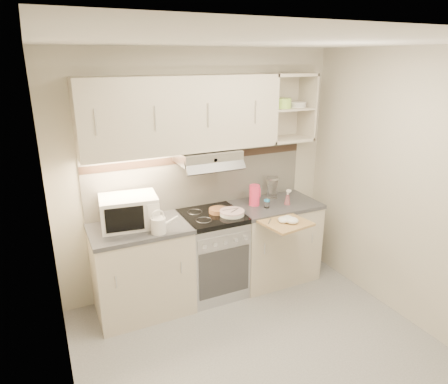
% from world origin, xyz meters
% --- Properties ---
extents(ground, '(3.00, 3.00, 0.00)m').
position_xyz_m(ground, '(0.00, 0.00, 0.00)').
color(ground, '#9B9B9E').
rests_on(ground, ground).
extents(room_shell, '(3.04, 2.84, 2.52)m').
position_xyz_m(room_shell, '(0.00, 0.37, 1.63)').
color(room_shell, beige).
rests_on(room_shell, ground).
extents(base_cabinet_left, '(0.90, 0.60, 0.86)m').
position_xyz_m(base_cabinet_left, '(-0.75, 1.10, 0.43)').
color(base_cabinet_left, beige).
rests_on(base_cabinet_left, ground).
extents(worktop_left, '(0.92, 0.62, 0.04)m').
position_xyz_m(worktop_left, '(-0.75, 1.10, 0.88)').
color(worktop_left, '#47474C').
rests_on(worktop_left, base_cabinet_left).
extents(base_cabinet_right, '(0.90, 0.60, 0.86)m').
position_xyz_m(base_cabinet_right, '(0.75, 1.10, 0.43)').
color(base_cabinet_right, beige).
rests_on(base_cabinet_right, ground).
extents(worktop_right, '(0.92, 0.62, 0.04)m').
position_xyz_m(worktop_right, '(0.75, 1.10, 0.88)').
color(worktop_right, '#47474C').
rests_on(worktop_right, base_cabinet_right).
extents(electric_range, '(0.60, 0.60, 0.90)m').
position_xyz_m(electric_range, '(0.00, 1.10, 0.45)').
color(electric_range, '#B7B7BC').
rests_on(electric_range, ground).
extents(microwave, '(0.56, 0.44, 0.29)m').
position_xyz_m(microwave, '(-0.82, 1.16, 1.05)').
color(microwave, white).
rests_on(microwave, worktop_left).
extents(watering_can, '(0.26, 0.13, 0.22)m').
position_xyz_m(watering_can, '(-0.61, 0.88, 0.98)').
color(watering_can, silver).
rests_on(watering_can, worktop_left).
extents(plate_stack, '(0.25, 0.25, 0.05)m').
position_xyz_m(plate_stack, '(0.17, 0.99, 0.92)').
color(plate_stack, silver).
rests_on(plate_stack, electric_range).
extents(bread_loaf, '(0.18, 0.18, 0.05)m').
position_xyz_m(bread_loaf, '(0.07, 1.10, 0.92)').
color(bread_loaf, '#B47A4F').
rests_on(bread_loaf, electric_range).
extents(pink_pitcher, '(0.12, 0.11, 0.22)m').
position_xyz_m(pink_pitcher, '(0.51, 1.14, 1.01)').
color(pink_pitcher, '#FF3560').
rests_on(pink_pitcher, worktop_right).
extents(glass_jar, '(0.13, 0.13, 0.24)m').
position_xyz_m(glass_jar, '(0.81, 1.25, 1.02)').
color(glass_jar, silver).
rests_on(glass_jar, worktop_right).
extents(spice_jar, '(0.06, 0.06, 0.09)m').
position_xyz_m(spice_jar, '(0.59, 1.01, 0.95)').
color(spice_jar, white).
rests_on(spice_jar, worktop_right).
extents(spray_bottle, '(0.07, 0.07, 0.18)m').
position_xyz_m(spray_bottle, '(0.84, 1.00, 0.97)').
color(spray_bottle, pink).
rests_on(spray_bottle, worktop_right).
extents(cutting_board, '(0.48, 0.44, 0.02)m').
position_xyz_m(cutting_board, '(0.58, 0.63, 0.87)').
color(cutting_board, tan).
rests_on(cutting_board, base_cabinet_right).
extents(dish_towel, '(0.24, 0.20, 0.06)m').
position_xyz_m(dish_towel, '(0.60, 0.62, 0.91)').
color(dish_towel, white).
rests_on(dish_towel, cutting_board).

